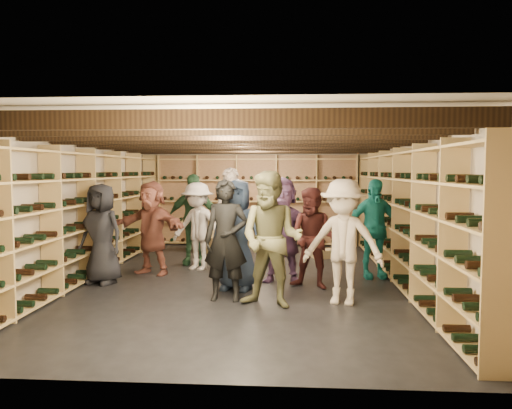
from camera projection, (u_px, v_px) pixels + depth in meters
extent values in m
plane|color=black|center=(241.00, 280.00, 8.18)|extent=(8.00, 8.00, 0.00)
cube|color=tan|center=(257.00, 195.00, 12.08)|extent=(5.50, 0.02, 2.40)
cube|color=tan|center=(194.00, 243.00, 4.11)|extent=(5.50, 0.02, 2.40)
cube|color=tan|center=(77.00, 206.00, 8.28)|extent=(0.02, 8.00, 2.40)
cube|color=tan|center=(413.00, 208.00, 7.91)|extent=(0.02, 8.00, 2.40)
cube|color=beige|center=(241.00, 132.00, 8.01)|extent=(5.50, 8.00, 0.01)
cube|color=black|center=(203.00, 119.00, 4.54)|extent=(5.40, 0.12, 0.18)
cube|color=black|center=(217.00, 128.00, 5.41)|extent=(5.40, 0.12, 0.18)
cube|color=black|center=(227.00, 133.00, 6.28)|extent=(5.40, 0.12, 0.18)
cube|color=black|center=(235.00, 138.00, 7.15)|extent=(5.40, 0.12, 0.18)
cube|color=black|center=(241.00, 141.00, 8.02)|extent=(5.40, 0.12, 0.18)
cube|color=black|center=(246.00, 144.00, 8.89)|extent=(5.40, 0.12, 0.18)
cube|color=black|center=(250.00, 146.00, 9.76)|extent=(5.40, 0.12, 0.18)
cube|color=black|center=(253.00, 148.00, 10.63)|extent=(5.40, 0.12, 0.18)
cube|color=black|center=(256.00, 150.00, 11.50)|extent=(5.40, 0.12, 0.18)
cube|color=tan|center=(87.00, 214.00, 8.28)|extent=(0.32, 7.50, 2.15)
cube|color=tan|center=(402.00, 215.00, 7.93)|extent=(0.32, 7.50, 2.15)
cube|color=tan|center=(257.00, 200.00, 11.91)|extent=(4.70, 0.30, 2.15)
cube|color=tan|center=(206.00, 248.00, 10.91)|extent=(0.59, 0.50, 0.17)
cube|color=tan|center=(206.00, 241.00, 10.90)|extent=(0.59, 0.50, 0.17)
cube|color=tan|center=(206.00, 233.00, 10.89)|extent=(0.59, 0.50, 0.17)
cube|color=tan|center=(206.00, 225.00, 10.88)|extent=(0.59, 0.50, 0.17)
cube|color=tan|center=(206.00, 217.00, 10.87)|extent=(0.59, 0.50, 0.17)
cube|color=tan|center=(236.00, 252.00, 10.40)|extent=(0.54, 0.40, 0.17)
cube|color=tan|center=(236.00, 244.00, 10.39)|extent=(0.54, 0.40, 0.17)
cube|color=tan|center=(236.00, 236.00, 10.37)|extent=(0.54, 0.40, 0.17)
cube|color=tan|center=(236.00, 228.00, 10.36)|extent=(0.54, 0.40, 0.17)
cube|color=tan|center=(325.00, 254.00, 10.22)|extent=(0.58, 0.48, 0.17)
imported|color=black|center=(101.00, 234.00, 7.87)|extent=(0.89, 0.72, 1.58)
imported|color=black|center=(226.00, 240.00, 6.84)|extent=(0.63, 0.43, 1.67)
imported|color=brown|center=(271.00, 239.00, 6.51)|extent=(1.03, 0.91, 1.79)
imported|color=#C4B09A|center=(343.00, 242.00, 6.67)|extent=(1.22, 0.90, 1.68)
imported|color=#1A7C75|center=(373.00, 228.00, 8.28)|extent=(1.03, 0.57, 1.65)
imported|color=brown|center=(152.00, 228.00, 8.59)|extent=(1.57, 1.02, 1.62)
imported|color=#1E2B43|center=(237.00, 234.00, 7.48)|extent=(0.91, 0.70, 1.66)
imported|color=gray|center=(231.00, 217.00, 9.29)|extent=(0.72, 0.52, 1.85)
imported|color=#4B1E1D|center=(313.00, 238.00, 7.55)|extent=(0.90, 0.80, 1.53)
imported|color=#AAA29C|center=(197.00, 226.00, 8.96)|extent=(1.17, 0.96, 1.57)
imported|color=#264D2F|center=(193.00, 219.00, 9.48)|extent=(1.03, 0.48, 1.72)
imported|color=#774F81|center=(282.00, 230.00, 8.00)|extent=(1.57, 0.52, 1.69)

